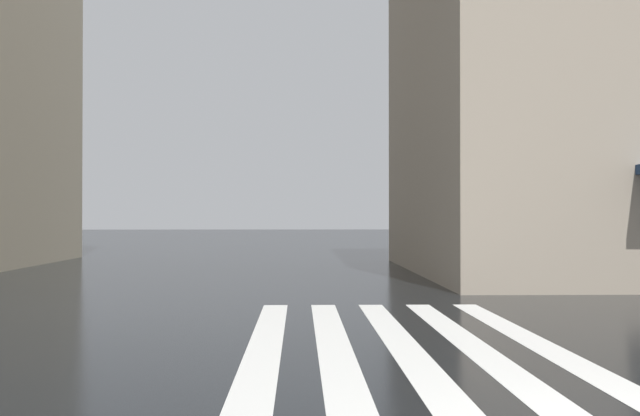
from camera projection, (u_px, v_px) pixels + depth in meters
zebra_crossing at (416, 361)px, 10.09m from camera, size 13.00×4.50×0.01m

